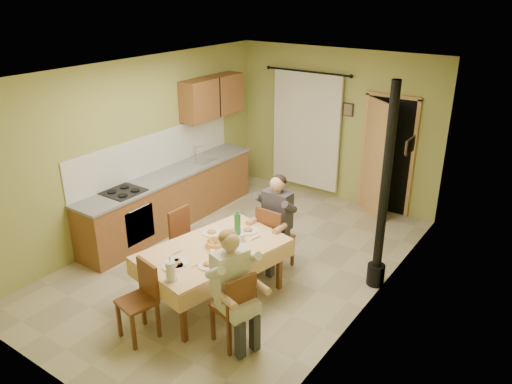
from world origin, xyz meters
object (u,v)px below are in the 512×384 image
Objects in this scene: man_right at (232,276)px; chair_near at (139,315)px; chair_left at (189,254)px; man_far at (276,212)px; chair_right at (234,321)px; chair_far at (275,250)px; dining_table at (214,274)px; stove_flue at (382,217)px.

chair_near is at bearing 137.26° from man_right.
chair_left is 1.77m from man_right.
chair_near is 2.32m from man_far.
chair_right is at bearing -71.77° from man_far.
man_far is (0.46, 2.20, 0.59)m from chair_near.
chair_left is (-0.94, -0.79, -0.00)m from chair_far.
chair_left is 0.68× the size of man_right.
dining_table is 1.03m from man_right.
man_far is 0.50× the size of stove_flue.
chair_left is at bearing 167.58° from dining_table.
chair_near is 3.27m from stove_flue.
man_far is (0.94, 0.80, 0.59)m from chair_left.
dining_table is at bearing 70.98° from man_right.
chair_right is at bearing -90.00° from man_right.
chair_far is 1.03× the size of chair_left.
chair_near is (-0.24, -1.08, -0.09)m from dining_table.
chair_left is 0.68× the size of man_far.
chair_right reaches higher than chair_near.
dining_table is at bearing 71.24° from chair_right.
man_far is (-0.51, 1.66, 0.59)m from chair_right.
chair_right is 1.00× the size of chair_left.
stove_flue is (0.87, 2.07, 0.15)m from man_right.
man_right is at bearing 60.82° from chair_left.
chair_right is at bearing -112.55° from stove_flue.
stove_flue is at bearing -5.08° from man_right.
chair_right is (0.97, 0.53, 0.00)m from chair_near.
chair_near is 0.68× the size of man_right.
man_right is at bearing -72.12° from man_far.
dining_table is 0.79m from chair_left.
dining_table is 1.25m from man_far.
chair_near is 1.10m from chair_right.
man_far reaches higher than chair_left.
chair_far is at bearing 34.95° from chair_right.
chair_far reaches higher than dining_table.
stove_flue reaches higher than chair_far.
chair_right reaches higher than dining_table.
stove_flue is (0.86, 2.07, 0.74)m from chair_right.
chair_near is at bearing -100.55° from man_far.
dining_table is at bearing -100.12° from chair_far.
chair_far reaches higher than chair_left.
dining_table is 2.30m from stove_flue.
dining_table is 0.91m from chair_right.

